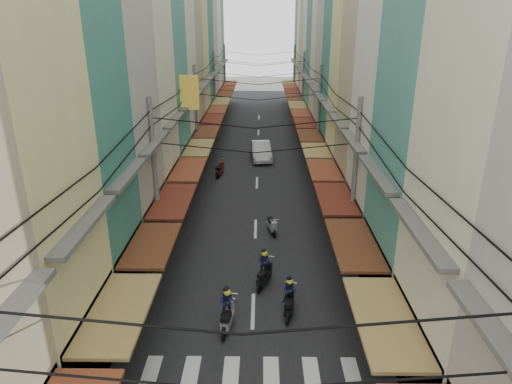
# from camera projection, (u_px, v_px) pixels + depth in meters

# --- Properties ---
(ground) EXTENTS (160.00, 160.00, 0.00)m
(ground) POSITION_uv_depth(u_px,v_px,m) (254.00, 285.00, 21.11)
(ground) COLOR slate
(ground) RESTS_ON ground
(road) EXTENTS (10.00, 80.00, 0.02)m
(road) POSITION_uv_depth(u_px,v_px,m) (258.00, 160.00, 39.78)
(road) COLOR black
(road) RESTS_ON ground
(sidewalk_left) EXTENTS (3.00, 80.00, 0.06)m
(sidewalk_left) POSITION_uv_depth(u_px,v_px,m) (183.00, 159.00, 39.85)
(sidewalk_left) COLOR slate
(sidewalk_left) RESTS_ON ground
(sidewalk_right) EXTENTS (3.00, 80.00, 0.06)m
(sidewalk_right) POSITION_uv_depth(u_px,v_px,m) (332.00, 160.00, 39.70)
(sidewalk_right) COLOR slate
(sidewalk_right) RESTS_ON ground
(crosswalk) EXTENTS (7.55, 2.40, 0.01)m
(crosswalk) POSITION_uv_depth(u_px,v_px,m) (251.00, 381.00, 15.49)
(crosswalk) COLOR silver
(crosswalk) RESTS_ON ground
(building_row_left) EXTENTS (7.80, 67.67, 23.70)m
(building_row_left) POSITION_uv_depth(u_px,v_px,m) (149.00, 44.00, 33.17)
(building_row_left) COLOR silver
(building_row_left) RESTS_ON ground
(building_row_right) EXTENTS (7.80, 68.98, 22.59)m
(building_row_right) POSITION_uv_depth(u_px,v_px,m) (366.00, 50.00, 33.01)
(building_row_right) COLOR #397E6C
(building_row_right) RESTS_ON ground
(utility_poles) EXTENTS (10.20, 66.13, 8.20)m
(utility_poles) POSITION_uv_depth(u_px,v_px,m) (257.00, 92.00, 32.77)
(utility_poles) COLOR gray
(utility_poles) RESTS_ON ground
(white_car) EXTENTS (5.42, 2.49, 1.86)m
(white_car) POSITION_uv_depth(u_px,v_px,m) (261.00, 159.00, 39.96)
(white_car) COLOR silver
(white_car) RESTS_ON ground
(bicycle) EXTENTS (1.71, 0.74, 1.15)m
(bicycle) POSITION_uv_depth(u_px,v_px,m) (360.00, 254.00, 23.85)
(bicycle) COLOR black
(bicycle) RESTS_ON ground
(moving_scooters) EXTENTS (4.86, 20.58, 1.88)m
(moving_scooters) POSITION_uv_depth(u_px,v_px,m) (252.00, 259.00, 22.25)
(moving_scooters) COLOR black
(moving_scooters) RESTS_ON ground
(parked_scooters) EXTENTS (12.93, 11.81, 1.01)m
(parked_scooters) POSITION_uv_depth(u_px,v_px,m) (384.00, 335.00, 17.06)
(parked_scooters) COLOR black
(parked_scooters) RESTS_ON ground
(pedestrians) EXTENTS (11.50, 19.92, 2.12)m
(pedestrians) POSITION_uv_depth(u_px,v_px,m) (155.00, 267.00, 20.68)
(pedestrians) COLOR #2B222D
(pedestrians) RESTS_ON ground
(market_umbrella) EXTENTS (2.13, 2.13, 2.25)m
(market_umbrella) POSITION_uv_depth(u_px,v_px,m) (405.00, 273.00, 18.34)
(market_umbrella) COLOR #B2B2B7
(market_umbrella) RESTS_ON ground
(traffic_sign) EXTENTS (0.10, 0.68, 3.11)m
(traffic_sign) POSITION_uv_depth(u_px,v_px,m) (409.00, 322.00, 14.86)
(traffic_sign) COLOR gray
(traffic_sign) RESTS_ON ground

